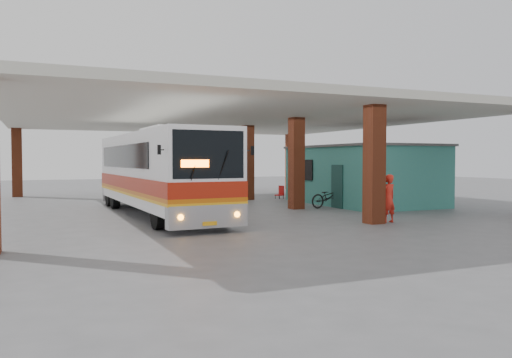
{
  "coord_description": "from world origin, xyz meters",
  "views": [
    {
      "loc": [
        -8.33,
        -17.99,
        2.35
      ],
      "look_at": [
        -0.42,
        0.0,
        1.59
      ],
      "focal_mm": 35.0,
      "sensor_mm": 36.0,
      "label": 1
    }
  ],
  "objects": [
    {
      "name": "ground",
      "position": [
        0.0,
        0.0,
        0.0
      ],
      "size": [
        90.0,
        90.0,
        0.0
      ],
      "primitive_type": "plane",
      "color": "#515154",
      "rests_on": "ground"
    },
    {
      "name": "brick_columns",
      "position": [
        1.43,
        5.0,
        2.17
      ],
      "size": [
        20.1,
        21.6,
        4.35
      ],
      "color": "#943D20",
      "rests_on": "ground"
    },
    {
      "name": "canopy_roof",
      "position": [
        0.5,
        6.5,
        4.5
      ],
      "size": [
        21.0,
        23.0,
        0.3
      ],
      "primitive_type": "cube",
      "color": "silver",
      "rests_on": "brick_columns"
    },
    {
      "name": "shop_building",
      "position": [
        7.49,
        4.0,
        1.56
      ],
      "size": [
        5.2,
        8.2,
        3.11
      ],
      "color": "#307A76",
      "rests_on": "ground"
    },
    {
      "name": "coach_bus",
      "position": [
        -3.67,
        2.96,
        1.82
      ],
      "size": [
        3.11,
        12.67,
        3.66
      ],
      "rotation": [
        0.0,
        0.0,
        0.04
      ],
      "color": "white",
      "rests_on": "ground"
    },
    {
      "name": "motorcycle",
      "position": [
        4.7,
        2.8,
        0.54
      ],
      "size": [
        2.13,
        0.93,
        1.09
      ],
      "primitive_type": "imported",
      "rotation": [
        0.0,
        0.0,
        1.68
      ],
      "color": "black",
      "rests_on": "ground"
    },
    {
      "name": "pedestrian",
      "position": [
        3.64,
        -3.01,
        0.9
      ],
      "size": [
        0.71,
        0.52,
        1.81
      ],
      "primitive_type": "imported",
      "rotation": [
        0.0,
        0.0,
        3.28
      ],
      "color": "red",
      "rests_on": "ground"
    },
    {
      "name": "red_chair",
      "position": [
        5.03,
        8.77,
        0.37
      ],
      "size": [
        0.54,
        0.54,
        0.79
      ],
      "rotation": [
        0.0,
        0.0,
        0.37
      ],
      "color": "red",
      "rests_on": "ground"
    }
  ]
}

